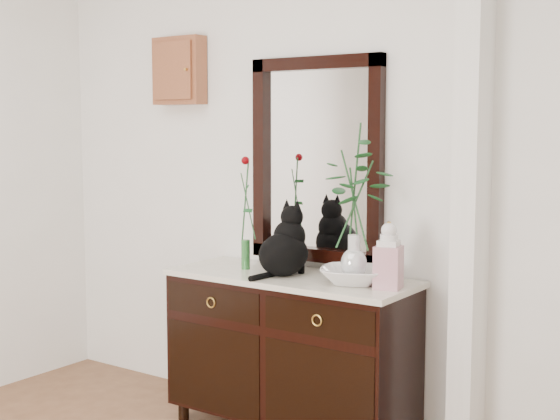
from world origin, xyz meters
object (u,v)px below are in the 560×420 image
Objects in this scene: lotus_bowl at (354,276)px; sideboard at (291,345)px; cat at (283,240)px; ginger_jar at (389,255)px.

sideboard is at bearing 179.10° from lotus_bowl.
cat is at bearing -138.89° from sideboard.
cat is 1.13× the size of lotus_bowl.
lotus_bowl is (0.38, -0.01, 0.42)m from sideboard.
ginger_jar reaches higher than lotus_bowl.
lotus_bowl reaches higher than sideboard.
sideboard is 4.06× the size of lotus_bowl.
cat reaches higher than sideboard.
lotus_bowl is (0.41, 0.02, -0.14)m from cat.
cat is (-0.03, -0.03, 0.56)m from sideboard.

